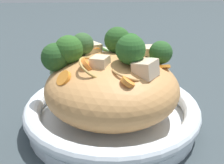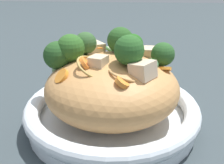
% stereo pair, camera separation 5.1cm
% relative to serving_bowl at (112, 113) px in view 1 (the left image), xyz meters
% --- Properties ---
extents(ground_plane, '(3.00, 3.00, 0.00)m').
position_rel_serving_bowl_xyz_m(ground_plane, '(0.00, 0.00, -0.03)').
color(ground_plane, '#343E42').
extents(serving_bowl, '(0.32, 0.32, 0.05)m').
position_rel_serving_bowl_xyz_m(serving_bowl, '(0.00, 0.00, 0.00)').
color(serving_bowl, white).
rests_on(serving_bowl, ground_plane).
extents(noodle_heap, '(0.24, 0.24, 0.12)m').
position_rel_serving_bowl_xyz_m(noodle_heap, '(0.00, -0.00, 0.05)').
color(noodle_heap, tan).
rests_on(noodle_heap, serving_bowl).
extents(broccoli_florets, '(0.24, 0.13, 0.08)m').
position_rel_serving_bowl_xyz_m(broccoli_florets, '(-0.02, 0.02, 0.12)').
color(broccoli_florets, '#8EB76C').
rests_on(broccoli_florets, serving_bowl).
extents(carrot_coins, '(0.20, 0.16, 0.04)m').
position_rel_serving_bowl_xyz_m(carrot_coins, '(-0.02, -0.02, 0.10)').
color(carrot_coins, orange).
rests_on(carrot_coins, serving_bowl).
extents(zucchini_slices, '(0.21, 0.15, 0.04)m').
position_rel_serving_bowl_xyz_m(zucchini_slices, '(0.01, 0.03, 0.09)').
color(zucchini_slices, beige).
rests_on(zucchini_slices, serving_bowl).
extents(chicken_chunks, '(0.15, 0.15, 0.04)m').
position_rel_serving_bowl_xyz_m(chicken_chunks, '(0.02, 0.02, 0.10)').
color(chicken_chunks, beige).
rests_on(chicken_chunks, serving_bowl).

